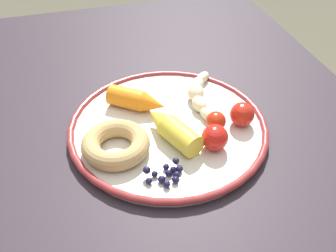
{
  "coord_description": "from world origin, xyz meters",
  "views": [
    {
      "loc": [
        -0.53,
        0.11,
        1.19
      ],
      "look_at": [
        -0.03,
        -0.03,
        0.75
      ],
      "focal_mm": 42.15,
      "sensor_mm": 36.0,
      "label": 1
    }
  ],
  "objects_px": {
    "blueberry_pile": "(166,174)",
    "banana": "(199,94)",
    "carrot_yellow": "(171,129)",
    "carrot_orange": "(137,100)",
    "plate": "(168,127)",
    "tomato_mid": "(215,138)",
    "donut": "(116,144)",
    "tomato_near": "(242,114)",
    "tomato_far": "(216,121)",
    "dining_table": "(148,161)"
  },
  "relations": [
    {
      "from": "tomato_far",
      "to": "tomato_mid",
      "type": "bearing_deg",
      "value": 156.03
    },
    {
      "from": "carrot_orange",
      "to": "tomato_far",
      "type": "relative_size",
      "value": 3.18
    },
    {
      "from": "dining_table",
      "to": "blueberry_pile",
      "type": "relative_size",
      "value": 17.21
    },
    {
      "from": "carrot_orange",
      "to": "tomato_mid",
      "type": "distance_m",
      "value": 0.17
    },
    {
      "from": "dining_table",
      "to": "donut",
      "type": "relative_size",
      "value": 9.65
    },
    {
      "from": "banana",
      "to": "plate",
      "type": "bearing_deg",
      "value": 127.31
    },
    {
      "from": "donut",
      "to": "tomato_far",
      "type": "distance_m",
      "value": 0.17
    },
    {
      "from": "carrot_yellow",
      "to": "tomato_near",
      "type": "relative_size",
      "value": 2.96
    },
    {
      "from": "carrot_yellow",
      "to": "tomato_mid",
      "type": "bearing_deg",
      "value": -125.31
    },
    {
      "from": "carrot_orange",
      "to": "tomato_far",
      "type": "height_order",
      "value": "carrot_orange"
    },
    {
      "from": "blueberry_pile",
      "to": "plate",
      "type": "bearing_deg",
      "value": -17.31
    },
    {
      "from": "banana",
      "to": "tomato_near",
      "type": "height_order",
      "value": "tomato_near"
    },
    {
      "from": "blueberry_pile",
      "to": "banana",
      "type": "bearing_deg",
      "value": -33.2
    },
    {
      "from": "carrot_yellow",
      "to": "blueberry_pile",
      "type": "distance_m",
      "value": 0.09
    },
    {
      "from": "banana",
      "to": "tomato_far",
      "type": "height_order",
      "value": "tomato_far"
    },
    {
      "from": "carrot_yellow",
      "to": "tomato_far",
      "type": "xyz_separation_m",
      "value": [
        0.0,
        -0.08,
        -0.0
      ]
    },
    {
      "from": "banana",
      "to": "tomato_far",
      "type": "xyz_separation_m",
      "value": [
        -0.09,
        0.0,
        0.0
      ]
    },
    {
      "from": "carrot_yellow",
      "to": "dining_table",
      "type": "bearing_deg",
      "value": 25.25
    },
    {
      "from": "plate",
      "to": "carrot_orange",
      "type": "height_order",
      "value": "carrot_orange"
    },
    {
      "from": "tomato_far",
      "to": "banana",
      "type": "bearing_deg",
      "value": -1.02
    },
    {
      "from": "donut",
      "to": "blueberry_pile",
      "type": "xyz_separation_m",
      "value": [
        -0.08,
        -0.06,
        -0.01
      ]
    },
    {
      "from": "dining_table",
      "to": "blueberry_pile",
      "type": "distance_m",
      "value": 0.18
    },
    {
      "from": "donut",
      "to": "tomato_mid",
      "type": "height_order",
      "value": "tomato_mid"
    },
    {
      "from": "donut",
      "to": "tomato_near",
      "type": "bearing_deg",
      "value": -87.89
    },
    {
      "from": "tomato_near",
      "to": "plate",
      "type": "bearing_deg",
      "value": 76.75
    },
    {
      "from": "carrot_orange",
      "to": "donut",
      "type": "relative_size",
      "value": 0.99
    },
    {
      "from": "plate",
      "to": "tomato_mid",
      "type": "bearing_deg",
      "value": -142.04
    },
    {
      "from": "plate",
      "to": "tomato_mid",
      "type": "height_order",
      "value": "tomato_mid"
    },
    {
      "from": "dining_table",
      "to": "carrot_yellow",
      "type": "relative_size",
      "value": 8.5
    },
    {
      "from": "dining_table",
      "to": "blueberry_pile",
      "type": "height_order",
      "value": "blueberry_pile"
    },
    {
      "from": "banana",
      "to": "carrot_orange",
      "type": "distance_m",
      "value": 0.12
    },
    {
      "from": "blueberry_pile",
      "to": "donut",
      "type": "bearing_deg",
      "value": 39.09
    },
    {
      "from": "donut",
      "to": "tomato_near",
      "type": "relative_size",
      "value": 2.6
    },
    {
      "from": "carrot_orange",
      "to": "tomato_far",
      "type": "xyz_separation_m",
      "value": [
        -0.09,
        -0.11,
        -0.0
      ]
    },
    {
      "from": "carrot_yellow",
      "to": "donut",
      "type": "distance_m",
      "value": 0.09
    },
    {
      "from": "tomato_near",
      "to": "carrot_orange",
      "type": "bearing_deg",
      "value": 60.63
    },
    {
      "from": "carrot_orange",
      "to": "tomato_near",
      "type": "bearing_deg",
      "value": -119.37
    },
    {
      "from": "donut",
      "to": "blueberry_pile",
      "type": "distance_m",
      "value": 0.1
    },
    {
      "from": "dining_table",
      "to": "banana",
      "type": "xyz_separation_m",
      "value": [
        0.03,
        -0.11,
        0.12
      ]
    },
    {
      "from": "tomato_near",
      "to": "dining_table",
      "type": "bearing_deg",
      "value": 69.28
    },
    {
      "from": "donut",
      "to": "blueberry_pile",
      "type": "height_order",
      "value": "donut"
    },
    {
      "from": "carrot_yellow",
      "to": "carrot_orange",
      "type": "bearing_deg",
      "value": 21.49
    },
    {
      "from": "plate",
      "to": "tomato_far",
      "type": "relative_size",
      "value": 10.15
    },
    {
      "from": "banana",
      "to": "blueberry_pile",
      "type": "height_order",
      "value": "banana"
    },
    {
      "from": "carrot_yellow",
      "to": "blueberry_pile",
      "type": "height_order",
      "value": "carrot_yellow"
    },
    {
      "from": "carrot_orange",
      "to": "donut",
      "type": "bearing_deg",
      "value": 150.11
    },
    {
      "from": "dining_table",
      "to": "tomato_mid",
      "type": "height_order",
      "value": "tomato_mid"
    },
    {
      "from": "banana",
      "to": "donut",
      "type": "xyz_separation_m",
      "value": [
        -0.1,
        0.17,
        0.0
      ]
    },
    {
      "from": "tomato_mid",
      "to": "tomato_near",
      "type": "bearing_deg",
      "value": -56.96
    },
    {
      "from": "dining_table",
      "to": "blueberry_pile",
      "type": "bearing_deg",
      "value": 178.35
    }
  ]
}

